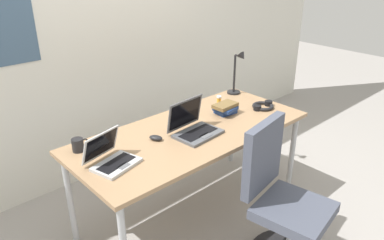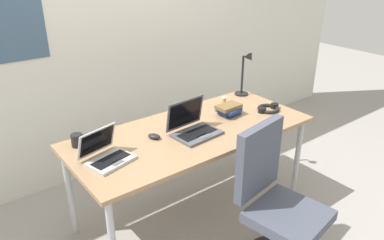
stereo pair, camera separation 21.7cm
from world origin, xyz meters
name	(u,v)px [view 2 (the right image)]	position (x,y,z in m)	size (l,w,h in m)	color
ground_plane	(192,212)	(0.00, 0.00, 0.00)	(12.00, 12.00, 0.00)	gray
wall_back	(116,29)	(0.00, 1.10, 1.30)	(6.00, 0.13, 2.60)	silver
desk	(192,137)	(0.00, 0.00, 0.68)	(1.80, 0.80, 0.74)	#9E7A56
desk_lamp	(245,74)	(0.80, 0.28, 0.94)	(0.12, 0.18, 0.40)	black
laptop_front_left	(107,155)	(-0.68, -0.02, 0.78)	(0.33, 0.31, 0.20)	#B7BABC
laptop_by_keyboard	(193,127)	(-0.03, -0.05, 0.79)	(0.34, 0.29, 0.24)	#515459
computer_mouse	(154,136)	(-0.29, 0.05, 0.76)	(0.06, 0.10, 0.03)	black
cell_phone	(103,141)	(-0.59, 0.23, 0.74)	(0.06, 0.14, 0.01)	black
headphones	(268,108)	(0.72, -0.09, 0.76)	(0.21, 0.18, 0.04)	black
pill_bottle	(224,101)	(0.50, 0.20, 0.78)	(0.04, 0.04, 0.08)	gold
book_stack	(229,109)	(0.40, 0.04, 0.79)	(0.20, 0.18, 0.09)	navy
coffee_mug	(77,140)	(-0.76, 0.27, 0.78)	(0.11, 0.08, 0.09)	black
office_chair	(277,213)	(0.12, -0.74, 0.40)	(0.52, 0.57, 0.97)	black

